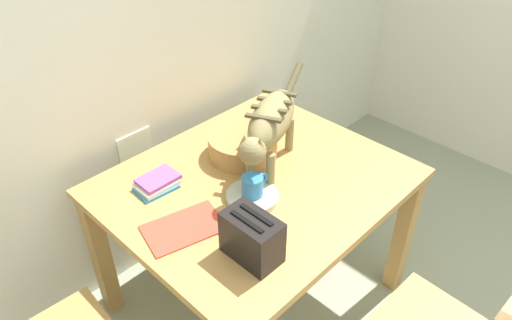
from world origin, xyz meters
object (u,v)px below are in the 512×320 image
Objects in this scene: magazine at (184,228)px; wicker_basket at (243,145)px; dining_table at (256,196)px; book_stack at (157,183)px; toaster at (252,237)px; cat at (270,123)px; coffee_mug at (253,185)px; saucer_bowl at (252,197)px.

wicker_basket is (0.48, 0.18, 0.05)m from magazine.
book_stack reaches higher than dining_table.
toaster is (-0.31, -0.28, 0.17)m from dining_table.
book_stack is (-0.31, 0.25, 0.11)m from dining_table.
cat reaches higher than dining_table.
coffee_mug is 0.31m from magazine.
saucer_bowl is at bearing 2.23° from magazine.
wicker_basket is (-0.01, 0.15, -0.17)m from cat.
book_stack is (-0.22, 0.32, 0.01)m from saucer_bowl.
dining_table is 0.23m from wicker_basket.
wicker_basket is 0.60m from toaster.
coffee_mug reaches higher than dining_table.
saucer_bowl is 0.30m from magazine.
wicker_basket is at bearing -20.55° from cat.
cat is 3.71× the size of book_stack.
saucer_bowl is 0.31m from wicker_basket.
coffee_mug is (0.00, 0.00, 0.05)m from saucer_bowl.
wicker_basket is at bearing 62.12° from dining_table.
magazine is at bearing 167.36° from saucer_bowl.
book_stack is at bearing 35.62° from cat.
dining_table is 0.16m from saucer_bowl.
coffee_mug is 0.62× the size of toaster.
saucer_bowl is (-0.20, -0.09, -0.21)m from cat.
magazine is 0.27m from book_stack.
saucer_bowl is 1.14× the size of book_stack.
dining_table is 6.43× the size of book_stack.
dining_table is at bearing 37.84° from saucer_bowl.
wicker_basket is (0.19, 0.24, 0.04)m from saucer_bowl.
saucer_bowl is at bearing 44.25° from toaster.
magazine is 1.43× the size of toaster.
wicker_basket reaches higher than book_stack.
dining_table is at bearing 38.86° from coffee_mug.
book_stack is at bearing 168.53° from wicker_basket.
dining_table is 9.34× the size of coffee_mug.
book_stack is at bearing 124.05° from coffee_mug.
cat is at bearing 18.27° from magazine.
dining_table is 5.65× the size of saucer_bowl.
toaster is at bearing -135.75° from saucer_bowl.
magazine is at bearing -105.92° from book_stack.
magazine is at bearing -178.31° from dining_table.
coffee_mug is 0.44× the size of magazine.
wicker_basket reaches higher than dining_table.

